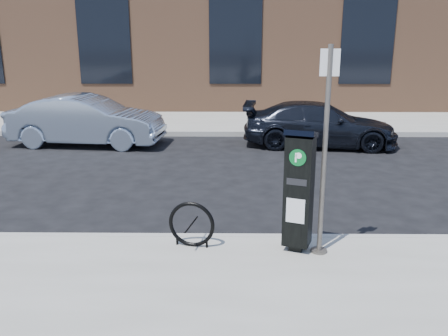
{
  "coord_description": "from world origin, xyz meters",
  "views": [
    {
      "loc": [
        -0.23,
        -6.63,
        3.06
      ],
      "look_at": [
        -0.31,
        0.5,
        1.06
      ],
      "focal_mm": 38.0,
      "sensor_mm": 36.0,
      "label": 1
    }
  ],
  "objects_px": {
    "parking_kiosk": "(299,189)",
    "car_dark": "(319,124)",
    "bike_rack": "(192,225)",
    "car_silver": "(87,120)",
    "sign_pole": "(324,155)"
  },
  "relations": [
    {
      "from": "parking_kiosk",
      "to": "bike_rack",
      "type": "height_order",
      "value": "parking_kiosk"
    },
    {
      "from": "car_silver",
      "to": "sign_pole",
      "type": "bearing_deg",
      "value": -138.3
    },
    {
      "from": "car_silver",
      "to": "car_dark",
      "type": "xyz_separation_m",
      "value": [
        6.66,
        -0.05,
        -0.09
      ]
    },
    {
      "from": "car_dark",
      "to": "car_silver",
      "type": "bearing_deg",
      "value": 95.84
    },
    {
      "from": "car_silver",
      "to": "car_dark",
      "type": "bearing_deg",
      "value": -84.89
    },
    {
      "from": "parking_kiosk",
      "to": "car_silver",
      "type": "relative_size",
      "value": 0.4
    },
    {
      "from": "sign_pole",
      "to": "bike_rack",
      "type": "height_order",
      "value": "sign_pole"
    },
    {
      "from": "bike_rack",
      "to": "car_dark",
      "type": "distance_m",
      "value": 7.75
    },
    {
      "from": "parking_kiosk",
      "to": "car_dark",
      "type": "bearing_deg",
      "value": 98.37
    },
    {
      "from": "bike_rack",
      "to": "car_silver",
      "type": "xyz_separation_m",
      "value": [
        -3.56,
        7.15,
        0.24
      ]
    },
    {
      "from": "sign_pole",
      "to": "parking_kiosk",
      "type": "bearing_deg",
      "value": 167.03
    },
    {
      "from": "parking_kiosk",
      "to": "bike_rack",
      "type": "xyz_separation_m",
      "value": [
        -1.48,
        0.09,
        -0.56
      ]
    },
    {
      "from": "parking_kiosk",
      "to": "car_silver",
      "type": "distance_m",
      "value": 8.83
    },
    {
      "from": "sign_pole",
      "to": "car_dark",
      "type": "distance_m",
      "value": 7.44
    },
    {
      "from": "parking_kiosk",
      "to": "bike_rack",
      "type": "relative_size",
      "value": 2.57
    }
  ]
}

